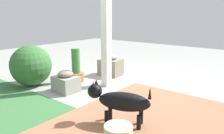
{
  "coord_description": "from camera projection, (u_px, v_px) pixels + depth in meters",
  "views": [
    {
      "loc": [
        -2.3,
        2.94,
        1.29
      ],
      "look_at": [
        0.03,
        0.06,
        0.41
      ],
      "focal_mm": 35.45,
      "sensor_mm": 36.0,
      "label": 1
    }
  ],
  "objects": [
    {
      "name": "ground_plane",
      "position": [
        115.0,
        89.0,
        3.93
      ],
      "size": [
        12.0,
        12.0,
        0.0
      ],
      "primitive_type": "plane",
      "color": "#989B95"
    },
    {
      "name": "brick_path",
      "position": [
        144.0,
        120.0,
        2.75
      ],
      "size": [
        1.8,
        2.4,
        0.02
      ],
      "primitive_type": "cube",
      "color": "#9D6648",
      "rests_on": "ground"
    },
    {
      "name": "porch_pillar",
      "position": [
        106.0,
        14.0,
        3.81
      ],
      "size": [
        0.14,
        0.14,
        2.58
      ],
      "primitive_type": "cube",
      "color": "white",
      "rests_on": "ground"
    },
    {
      "name": "stone_planter_nearest",
      "position": [
        111.0,
        66.0,
        4.77
      ],
      "size": [
        0.49,
        0.4,
        0.46
      ],
      "color": "gray",
      "rests_on": "ground"
    },
    {
      "name": "stone_planter_mid",
      "position": [
        66.0,
        82.0,
        3.76
      ],
      "size": [
        0.41,
        0.35,
        0.37
      ],
      "color": "gray",
      "rests_on": "ground"
    },
    {
      "name": "round_shrub",
      "position": [
        31.0,
        66.0,
        4.06
      ],
      "size": [
        0.75,
        0.75,
        0.75
      ],
      "primitive_type": "sphere",
      "color": "#31642F",
      "rests_on": "ground"
    },
    {
      "name": "terracotta_pot_tall",
      "position": [
        76.0,
        70.0,
        4.31
      ],
      "size": [
        0.3,
        0.3,
        0.66
      ],
      "color": "#A55F33",
      "rests_on": "ground"
    },
    {
      "name": "dog",
      "position": [
        120.0,
        101.0,
        2.59
      ],
      "size": [
        0.75,
        0.43,
        0.53
      ],
      "color": "black",
      "rests_on": "ground"
    }
  ]
}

